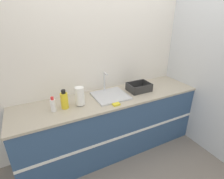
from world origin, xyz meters
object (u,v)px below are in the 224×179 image
object	(u,v)px
paper_towel_roll	(80,96)
dish_rack	(139,88)
bottle_white_spray	(53,105)
sink	(110,95)
bottle_yellow	(64,100)

from	to	relation	value
paper_towel_roll	dish_rack	bearing A→B (deg)	2.35
paper_towel_roll	bottle_white_spray	size ratio (longest dim) A/B	1.31
sink	bottle_white_spray	size ratio (longest dim) A/B	2.48
sink	bottle_white_spray	distance (m)	0.77
paper_towel_roll	dish_rack	distance (m)	0.91
paper_towel_roll	bottle_yellow	world-z (taller)	same
sink	bottle_white_spray	xyz separation A→B (m)	(-0.76, -0.06, 0.06)
sink	bottle_yellow	size ratio (longest dim) A/B	1.90
sink	dish_rack	bearing A→B (deg)	-2.88
sink	bottle_yellow	distance (m)	0.64
bottle_white_spray	paper_towel_roll	bearing A→B (deg)	0.10
paper_towel_roll	bottle_white_spray	distance (m)	0.32
sink	bottle_yellow	xyz separation A→B (m)	(-0.63, -0.05, 0.09)
dish_rack	bottle_white_spray	bearing A→B (deg)	-178.24
bottle_white_spray	bottle_yellow	distance (m)	0.14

